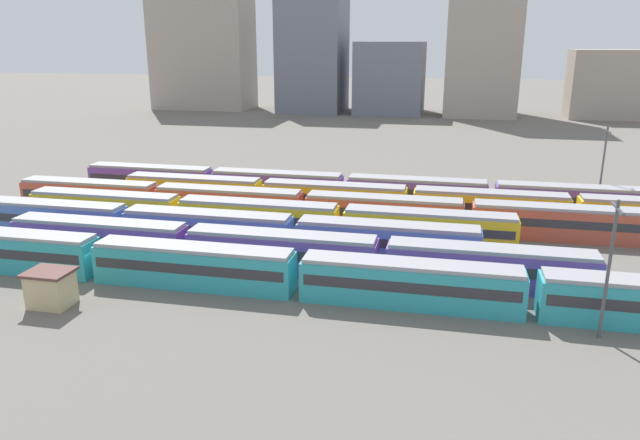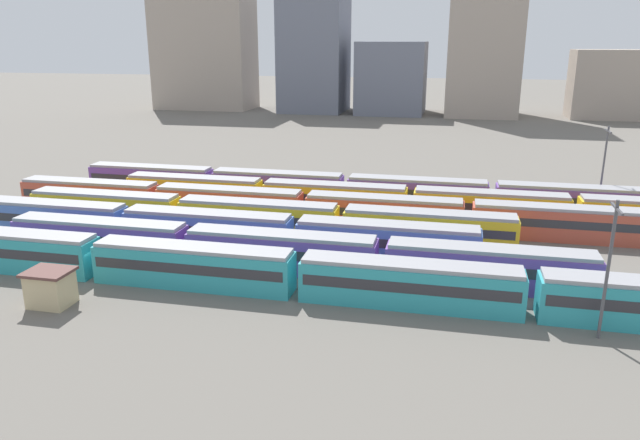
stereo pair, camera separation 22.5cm
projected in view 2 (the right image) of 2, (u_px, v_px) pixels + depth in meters
name	position (u px, v px, depth m)	size (l,w,h in m)	color
ground_plane	(163.00, 227.00, 70.30)	(600.00, 600.00, 0.00)	#666059
train_track_0	(531.00, 294.00, 46.96)	(112.50, 3.06, 3.75)	teal
train_track_1	(281.00, 251.00, 56.38)	(55.80, 3.06, 3.75)	#6B429E
train_track_2	(208.00, 229.00, 63.24)	(55.80, 3.06, 3.75)	#4C70BC
train_track_3	(258.00, 217.00, 67.30)	(55.80, 3.06, 3.75)	yellow
train_track_4	(468.00, 217.00, 67.37)	(112.50, 3.06, 3.75)	#BC4C38
train_track_5	(574.00, 211.00, 69.71)	(112.50, 3.06, 3.75)	yellow
train_track_6	(417.00, 192.00, 78.42)	(93.60, 3.06, 3.75)	#6B429E
catenary_pole_0	(609.00, 264.00, 42.35)	(0.24, 3.20, 10.43)	#4C4C51
catenary_pole_1	(604.00, 165.00, 75.35)	(0.24, 3.20, 10.77)	#4C4C51
signal_hut	(50.00, 287.00, 49.05)	(3.60, 3.00, 3.04)	#C6B284
distant_building_0	(204.00, 39.00, 186.66)	(29.77, 16.31, 42.87)	#A89989
distant_building_1	(314.00, 54.00, 180.60)	(18.68, 20.33, 33.75)	slate
distant_building_2	(392.00, 78.00, 177.59)	(19.47, 21.13, 20.55)	slate
distant_building_3	(485.00, 37.00, 168.90)	(19.85, 21.61, 43.57)	#A89989
distant_building_4	(619.00, 85.00, 164.88)	(25.14, 12.99, 18.51)	#A89989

